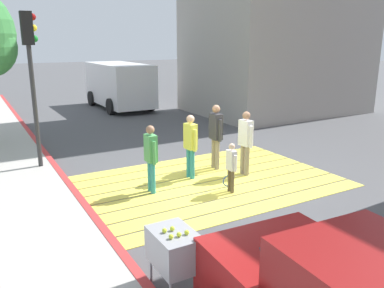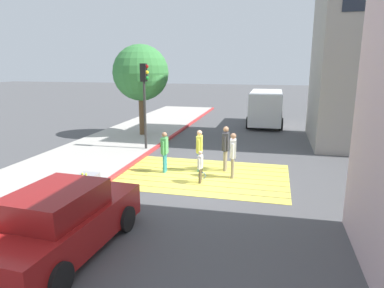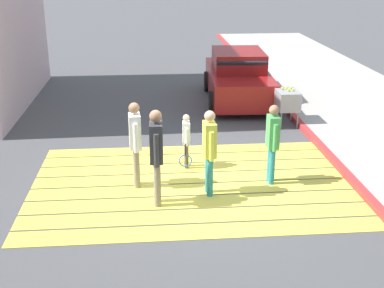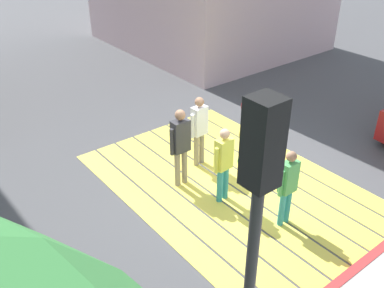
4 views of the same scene
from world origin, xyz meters
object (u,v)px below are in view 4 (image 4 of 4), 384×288
object	(u,v)px
pedestrian_adult_lead	(224,160)
pedestrian_adult_side	(288,183)
pedestrian_teen_behind	(199,127)
pedestrian_child_with_racket	(258,146)
traffic_light_corner	(254,216)
pedestrian_adult_trailing	(181,143)

from	to	relation	value
pedestrian_adult_lead	pedestrian_adult_side	bearing A→B (deg)	-161.64
pedestrian_teen_behind	pedestrian_adult_side	bearing A→B (deg)	178.64
pedestrian_adult_lead	pedestrian_child_with_racket	size ratio (longest dim) A/B	1.40
pedestrian_adult_side	traffic_light_corner	bearing A→B (deg)	122.52
pedestrian_adult_trailing	pedestrian_teen_behind	world-z (taller)	pedestrian_adult_trailing
pedestrian_teen_behind	pedestrian_child_with_racket	bearing A→B (deg)	-141.05
traffic_light_corner	pedestrian_child_with_racket	bearing A→B (deg)	-48.00
pedestrian_adult_side	pedestrian_child_with_racket	size ratio (longest dim) A/B	1.35
traffic_light_corner	pedestrian_adult_trailing	bearing A→B (deg)	-28.62
pedestrian_adult_lead	pedestrian_adult_side	size ratio (longest dim) A/B	1.03
traffic_light_corner	pedestrian_teen_behind	bearing A→B (deg)	-34.09
pedestrian_adult_trailing	pedestrian_child_with_racket	world-z (taller)	pedestrian_adult_trailing
pedestrian_adult_lead	pedestrian_adult_trailing	distance (m)	1.05
pedestrian_adult_lead	pedestrian_teen_behind	distance (m)	1.48
pedestrian_adult_lead	pedestrian_adult_trailing	xyz separation A→B (m)	(1.00, 0.33, 0.08)
pedestrian_adult_trailing	pedestrian_teen_behind	size ratio (longest dim) A/B	1.05
pedestrian_adult_side	pedestrian_adult_lead	bearing A→B (deg)	18.36
traffic_light_corner	pedestrian_teen_behind	xyz separation A→B (m)	(4.68, -3.16, -2.03)
pedestrian_teen_behind	traffic_light_corner	bearing A→B (deg)	145.91
pedestrian_adult_lead	pedestrian_adult_trailing	size ratio (longest dim) A/B	0.93
pedestrian_child_with_racket	pedestrian_adult_lead	bearing A→B (deg)	103.85
pedestrian_adult_trailing	pedestrian_teen_behind	bearing A→B (deg)	-64.50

